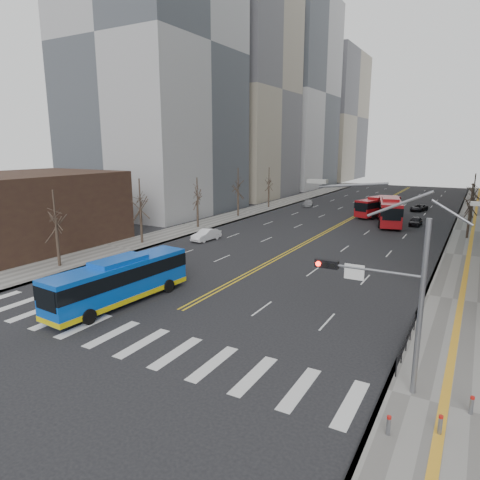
% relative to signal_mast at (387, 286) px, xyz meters
% --- Properties ---
extents(ground, '(220.00, 220.00, 0.00)m').
position_rel_signal_mast_xyz_m(ground, '(-13.77, -2.00, -4.86)').
color(ground, black).
extents(sidewalk_left, '(5.00, 130.00, 0.15)m').
position_rel_signal_mast_xyz_m(sidewalk_left, '(-30.27, 43.00, -4.78)').
color(sidewalk_left, slate).
rests_on(sidewalk_left, ground).
extents(crosswalk, '(26.70, 4.00, 0.01)m').
position_rel_signal_mast_xyz_m(crosswalk, '(-13.77, -2.00, -4.85)').
color(crosswalk, silver).
rests_on(crosswalk, ground).
extents(centerline, '(0.55, 100.00, 0.01)m').
position_rel_signal_mast_xyz_m(centerline, '(-13.77, 53.00, -4.85)').
color(centerline, gold).
rests_on(centerline, ground).
extents(office_towers, '(83.00, 134.00, 58.00)m').
position_rel_signal_mast_xyz_m(office_towers, '(-13.64, 66.51, 19.07)').
color(office_towers, '#9C9C9F').
rests_on(office_towers, ground).
extents(storefront, '(14.00, 18.00, 8.00)m').
position_rel_signal_mast_xyz_m(storefront, '(-39.77, 9.97, -0.85)').
color(storefront, '#321F19').
rests_on(storefront, ground).
extents(signal_mast, '(5.37, 0.37, 9.39)m').
position_rel_signal_mast_xyz_m(signal_mast, '(0.00, 0.00, 0.00)').
color(signal_mast, slate).
rests_on(signal_mast, ground).
extents(pedestrian_railing, '(0.06, 6.06, 1.02)m').
position_rel_signal_mast_xyz_m(pedestrian_railing, '(0.53, 4.00, -4.03)').
color(pedestrian_railing, black).
rests_on(pedestrian_railing, sidewalk_right).
extents(bollards, '(2.87, 3.17, 0.78)m').
position_rel_signal_mast_xyz_m(bollards, '(2.50, -2.16, -4.30)').
color(bollards, slate).
rests_on(bollards, sidewalk_right).
extents(street_trees, '(35.20, 47.20, 7.60)m').
position_rel_signal_mast_xyz_m(street_trees, '(-20.94, 32.55, 0.02)').
color(street_trees, '#32271E').
rests_on(street_trees, ground).
extents(blue_bus, '(3.21, 11.37, 3.29)m').
position_rel_signal_mast_xyz_m(blue_bus, '(-18.16, 2.00, -3.13)').
color(blue_bus, blue).
rests_on(blue_bus, ground).
extents(red_bus_near, '(5.37, 12.22, 3.76)m').
position_rel_signal_mast_xyz_m(red_bus_near, '(-7.84, 43.83, -2.77)').
color(red_bus_near, '#A21116').
rests_on(red_bus_near, ground).
extents(red_bus_far, '(5.32, 10.04, 3.15)m').
position_rel_signal_mast_xyz_m(red_bus_far, '(-10.65, 49.77, -3.10)').
color(red_bus_far, '#A21116').
rests_on(red_bus_far, ground).
extents(car_white, '(1.85, 4.25, 1.36)m').
position_rel_signal_mast_xyz_m(car_white, '(-24.40, 22.02, -4.18)').
color(car_white, silver).
rests_on(car_white, ground).
extents(car_dark_mid, '(1.57, 3.65, 1.23)m').
position_rel_signal_mast_xyz_m(car_dark_mid, '(-4.36, 44.37, -4.24)').
color(car_dark_mid, black).
rests_on(car_dark_mid, ground).
extents(car_silver, '(2.73, 4.43, 1.20)m').
position_rel_signal_mast_xyz_m(car_silver, '(-24.30, 55.24, -4.26)').
color(car_silver, '#939398').
rests_on(car_silver, ground).
extents(car_dark_far, '(2.85, 4.36, 1.11)m').
position_rel_signal_mast_xyz_m(car_dark_far, '(-5.80, 59.06, -4.30)').
color(car_dark_far, black).
rests_on(car_dark_far, ground).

